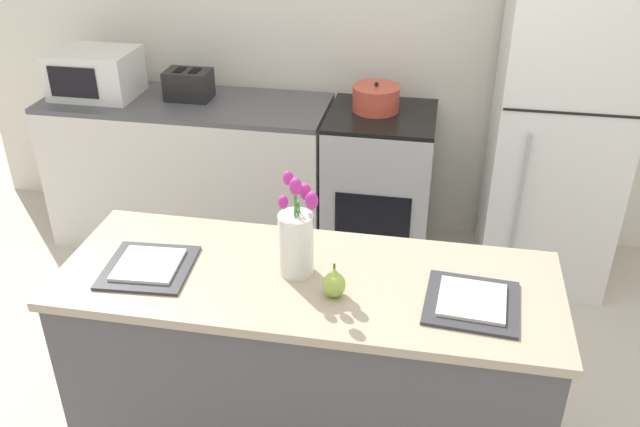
% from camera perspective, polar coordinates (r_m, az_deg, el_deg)
% --- Properties ---
extents(back_wall, '(5.20, 0.08, 2.70)m').
position_cam_1_polar(back_wall, '(4.08, 4.71, 16.17)').
color(back_wall, silver).
rests_on(back_wall, ground_plane).
extents(kitchen_island, '(1.80, 0.66, 0.90)m').
position_cam_1_polar(kitchen_island, '(2.71, -1.00, -13.08)').
color(kitchen_island, '#4C4C51').
rests_on(kitchen_island, ground_plane).
extents(back_counter, '(1.68, 0.60, 0.91)m').
position_cam_1_polar(back_counter, '(4.26, -10.76, 3.53)').
color(back_counter, silver).
rests_on(back_counter, ground_plane).
extents(stove_range, '(0.60, 0.61, 0.91)m').
position_cam_1_polar(stove_range, '(4.01, 4.96, 2.24)').
color(stove_range, '#B2B5B7').
rests_on(stove_range, ground_plane).
extents(refrigerator, '(0.68, 0.67, 1.78)m').
position_cam_1_polar(refrigerator, '(3.87, 19.46, 6.66)').
color(refrigerator, white).
rests_on(refrigerator, ground_plane).
extents(flower_vase, '(0.14, 0.14, 0.40)m').
position_cam_1_polar(flower_vase, '(2.38, -2.00, -2.09)').
color(flower_vase, silver).
rests_on(flower_vase, kitchen_island).
extents(pear_figurine, '(0.08, 0.08, 0.13)m').
position_cam_1_polar(pear_figurine, '(2.31, 1.20, -5.89)').
color(pear_figurine, '#9EBC47').
rests_on(pear_figurine, kitchen_island).
extents(plate_setting_left, '(0.33, 0.33, 0.02)m').
position_cam_1_polar(plate_setting_left, '(2.54, -14.25, -4.34)').
color(plate_setting_left, '#333338').
rests_on(plate_setting_left, kitchen_island).
extents(plate_setting_right, '(0.33, 0.33, 0.02)m').
position_cam_1_polar(plate_setting_right, '(2.35, 12.66, -7.26)').
color(plate_setting_right, '#333338').
rests_on(plate_setting_right, kitchen_island).
extents(toaster, '(0.28, 0.18, 0.17)m').
position_cam_1_polar(toaster, '(4.08, -11.00, 10.61)').
color(toaster, black).
rests_on(toaster, back_counter).
extents(cooking_pot, '(0.27, 0.27, 0.17)m').
position_cam_1_polar(cooking_pot, '(3.85, 4.73, 9.65)').
color(cooking_pot, '#CC4C38').
rests_on(cooking_pot, stove_range).
extents(microwave, '(0.48, 0.37, 0.27)m').
position_cam_1_polar(microwave, '(4.26, -18.42, 11.15)').
color(microwave, white).
rests_on(microwave, back_counter).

